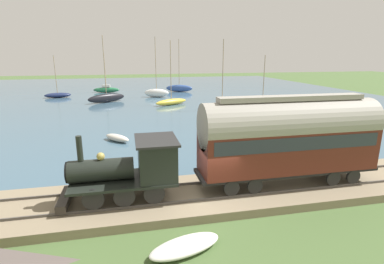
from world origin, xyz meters
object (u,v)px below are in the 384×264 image
(steam_locomotive, at_px, (135,165))
(sailboat_navy, at_px, (58,95))
(rowboat_off_pier, at_px, (213,147))
(sailboat_brown, at_px, (262,103))
(passenger_coach, at_px, (289,136))
(beached_dinghy, at_px, (185,246))
(sailboat_yellow, at_px, (171,101))
(sailboat_black, at_px, (107,98))
(sailboat_white, at_px, (157,93))
(rowboat_mid_harbor, at_px, (117,138))
(sailboat_green, at_px, (106,89))
(sailboat_gray, at_px, (222,105))
(sailboat_blue, at_px, (179,88))

(steam_locomotive, bearing_deg, sailboat_navy, 16.06)
(sailboat_navy, bearing_deg, rowboat_off_pier, -161.56)
(sailboat_brown, bearing_deg, passenger_coach, -172.51)
(steam_locomotive, height_order, beached_dinghy, steam_locomotive)
(sailboat_yellow, bearing_deg, sailboat_black, 36.35)
(sailboat_white, distance_m, beached_dinghy, 41.38)
(sailboat_brown, distance_m, rowboat_mid_harbor, 23.35)
(sailboat_yellow, bearing_deg, passenger_coach, 155.18)
(sailboat_navy, distance_m, beached_dinghy, 46.09)
(sailboat_black, bearing_deg, sailboat_yellow, -148.16)
(sailboat_green, height_order, beached_dinghy, sailboat_green)
(sailboat_gray, bearing_deg, sailboat_black, 43.82)
(sailboat_navy, xyz_separation_m, sailboat_green, (5.46, -7.55, 0.14))
(sailboat_blue, bearing_deg, rowboat_mid_harbor, -176.83)
(sailboat_navy, distance_m, rowboat_mid_harbor, 30.66)
(sailboat_white, relative_size, beached_dinghy, 3.26)
(sailboat_green, bearing_deg, sailboat_white, -126.61)
(sailboat_blue, relative_size, sailboat_navy, 1.42)
(sailboat_black, xyz_separation_m, sailboat_white, (4.16, -7.90, 0.05))
(passenger_coach, relative_size, rowboat_off_pier, 3.27)
(sailboat_black, height_order, rowboat_off_pier, sailboat_black)
(sailboat_green, relative_size, rowboat_mid_harbor, 2.74)
(sailboat_gray, bearing_deg, steam_locomotive, 140.42)
(steam_locomotive, relative_size, rowboat_mid_harbor, 2.04)
(sailboat_navy, bearing_deg, sailboat_gray, -135.79)
(steam_locomotive, relative_size, sailboat_black, 0.55)
(sailboat_green, bearing_deg, sailboat_blue, -89.84)
(sailboat_navy, bearing_deg, passenger_coach, -164.43)
(passenger_coach, xyz_separation_m, sailboat_gray, (23.50, -4.05, -2.34))
(rowboat_mid_harbor, height_order, rowboat_off_pier, rowboat_mid_harbor)
(sailboat_blue, bearing_deg, beached_dinghy, -167.95)
(sailboat_yellow, distance_m, rowboat_mid_harbor, 18.83)
(passenger_coach, distance_m, beached_dinghy, 7.71)
(sailboat_gray, distance_m, beached_dinghy, 29.15)
(sailboat_white, height_order, rowboat_off_pier, sailboat_white)
(steam_locomotive, distance_m, sailboat_yellow, 29.57)
(sailboat_brown, distance_m, sailboat_white, 18.38)
(sailboat_brown, distance_m, sailboat_navy, 33.41)
(sailboat_blue, bearing_deg, sailboat_brown, -135.03)
(steam_locomotive, distance_m, rowboat_mid_harbor, 11.69)
(sailboat_brown, bearing_deg, sailboat_navy, 92.36)
(passenger_coach, height_order, sailboat_brown, sailboat_brown)
(sailboat_blue, distance_m, beached_dinghy, 48.57)
(passenger_coach, bearing_deg, sailboat_blue, -2.57)
(beached_dinghy, bearing_deg, sailboat_blue, -9.54)
(sailboat_navy, relative_size, rowboat_off_pier, 2.39)
(sailboat_navy, relative_size, beached_dinghy, 2.29)
(passenger_coach, distance_m, sailboat_brown, 26.98)
(sailboat_white, distance_m, rowboat_mid_harbor, 26.59)
(passenger_coach, distance_m, sailboat_blue, 44.17)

